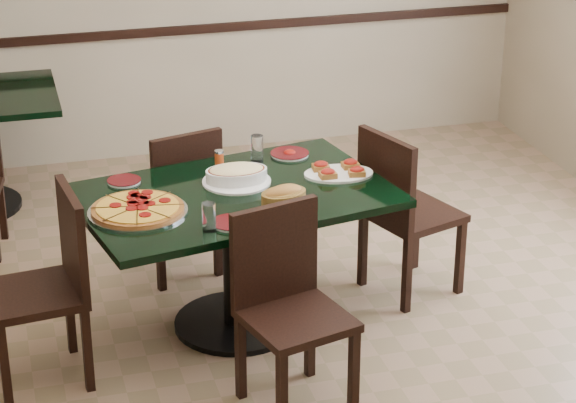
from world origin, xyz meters
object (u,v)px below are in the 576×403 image
object	(u,v)px
chair_near	(287,297)
bruschetta_platter	(339,171)
main_table	(235,226)
chair_left	(52,277)
chair_far	(180,196)
lasagna_casserole	(236,174)
chair_right	(401,205)
pepperoni_pizza	(138,209)
bread_basket	(284,196)

from	to	relation	value
chair_near	bruschetta_platter	world-z (taller)	chair_near
main_table	chair_left	size ratio (longest dim) A/B	1.78
chair_far	lasagna_casserole	world-z (taller)	chair_far
chair_far	chair_right	world-z (taller)	chair_right
chair_far	pepperoni_pizza	size ratio (longest dim) A/B	1.86
chair_far	lasagna_casserole	distance (m)	0.63
main_table	lasagna_casserole	bearing A→B (deg)	59.91
pepperoni_pizza	bread_basket	xyz separation A→B (m)	(0.69, -0.08, 0.02)
chair_far	chair_left	xyz separation A→B (m)	(-0.76, -0.86, 0.04)
lasagna_casserole	bread_basket	size ratio (longest dim) A/B	1.32
lasagna_casserole	bruschetta_platter	distance (m)	0.53
main_table	chair_left	bearing A→B (deg)	-176.82
chair_far	bread_basket	xyz separation A→B (m)	(0.36, -0.83, 0.30)
chair_left	pepperoni_pizza	bearing A→B (deg)	98.15
chair_left	pepperoni_pizza	distance (m)	0.51
chair_near	chair_left	distance (m)	1.10
chair_near	chair_right	xyz separation A→B (m)	(0.86, 0.82, 0.00)
pepperoni_pizza	main_table	bearing A→B (deg)	13.49
bread_basket	main_table	bearing A→B (deg)	120.44
chair_far	bread_basket	world-z (taller)	chair_far
pepperoni_pizza	bread_basket	world-z (taller)	bread_basket
chair_right	pepperoni_pizza	distance (m)	1.46
chair_far	lasagna_casserole	xyz separation A→B (m)	(0.20, -0.52, 0.31)
pepperoni_pizza	bread_basket	distance (m)	0.70
bruschetta_platter	lasagna_casserole	bearing A→B (deg)	-177.87
bruschetta_platter	bread_basket	bearing A→B (deg)	-136.79
chair_left	bread_basket	xyz separation A→B (m)	(1.12, 0.04, 0.26)
chair_right	pepperoni_pizza	xyz separation A→B (m)	(-1.42, -0.23, 0.24)
chair_near	chair_left	size ratio (longest dim) A/B	0.99
pepperoni_pizza	bruschetta_platter	world-z (taller)	bruschetta_platter
chair_far	main_table	bearing A→B (deg)	89.11
chair_far	bruschetta_platter	world-z (taller)	chair_far
chair_left	bruschetta_platter	size ratio (longest dim) A/B	2.45
chair_near	bruschetta_platter	bearing A→B (deg)	42.55
chair_right	bread_basket	distance (m)	0.84
chair_far	chair_right	xyz separation A→B (m)	(1.09, -0.52, 0.03)
bread_basket	bruschetta_platter	bearing A→B (deg)	21.92
main_table	lasagna_casserole	distance (m)	0.26
bread_basket	chair_left	bearing A→B (deg)	167.05
bread_basket	bruschetta_platter	distance (m)	0.46
main_table	pepperoni_pizza	world-z (taller)	pepperoni_pizza
pepperoni_pizza	lasagna_casserole	world-z (taller)	lasagna_casserole
lasagna_casserole	bruschetta_platter	world-z (taller)	lasagna_casserole
lasagna_casserole	bruschetta_platter	size ratio (longest dim) A/B	0.90
chair_left	chair_right	bearing A→B (deg)	93.78
chair_far	lasagna_casserole	size ratio (longest dim) A/B	2.54
bruschetta_platter	main_table	bearing A→B (deg)	-165.91
main_table	pepperoni_pizza	xyz separation A→B (m)	(-0.49, -0.12, 0.20)
lasagna_casserole	bread_basket	bearing A→B (deg)	-61.74
chair_right	bruschetta_platter	bearing A→B (deg)	77.10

